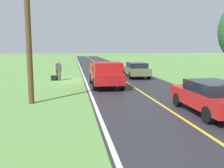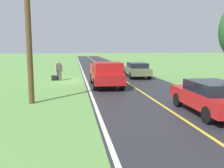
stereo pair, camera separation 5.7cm
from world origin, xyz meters
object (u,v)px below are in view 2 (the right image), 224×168
(hitchhiker_walking, at_px, (59,69))
(sedan_near_oncoming, at_px, (137,69))
(pickup_truck_passing, at_px, (106,73))
(utility_pole_roadside, at_px, (28,29))
(sedan_mid_oncoming, at_px, (211,96))
(suitcase_carried, at_px, (54,78))

(hitchhiker_walking, bearing_deg, sedan_near_oncoming, -171.35)
(pickup_truck_passing, distance_m, sedan_near_oncoming, 6.37)
(pickup_truck_passing, bearing_deg, utility_pole_roadside, 47.08)
(hitchhiker_walking, relative_size, sedan_near_oncoming, 0.39)
(hitchhiker_walking, relative_size, sedan_mid_oncoming, 0.40)
(suitcase_carried, height_order, pickup_truck_passing, pickup_truck_passing)
(suitcase_carried, distance_m, sedan_mid_oncoming, 14.24)
(suitcase_carried, bearing_deg, sedan_near_oncoming, 99.85)
(hitchhiker_walking, distance_m, suitcase_carried, 0.87)
(utility_pole_roadside, bearing_deg, pickup_truck_passing, -132.92)
(pickup_truck_passing, xyz_separation_m, utility_pole_roadside, (4.48, 4.81, 2.78))
(pickup_truck_passing, bearing_deg, sedan_mid_oncoming, 113.39)
(suitcase_carried, xyz_separation_m, sedan_mid_oncoming, (-7.48, 12.10, 0.53))
(utility_pole_roadside, bearing_deg, hitchhiker_walking, -95.71)
(hitchhiker_walking, bearing_deg, suitcase_carried, 9.72)
(pickup_truck_passing, relative_size, sedan_mid_oncoming, 1.23)
(suitcase_carried, distance_m, sedan_near_oncoming, 7.74)
(hitchhiker_walking, height_order, sedan_mid_oncoming, hitchhiker_walking)
(hitchhiker_walking, distance_m, sedan_near_oncoming, 7.29)
(pickup_truck_passing, distance_m, sedan_mid_oncoming, 8.76)
(sedan_mid_oncoming, bearing_deg, hitchhiker_walking, -59.90)
(hitchhiker_walking, bearing_deg, sedan_mid_oncoming, 120.10)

